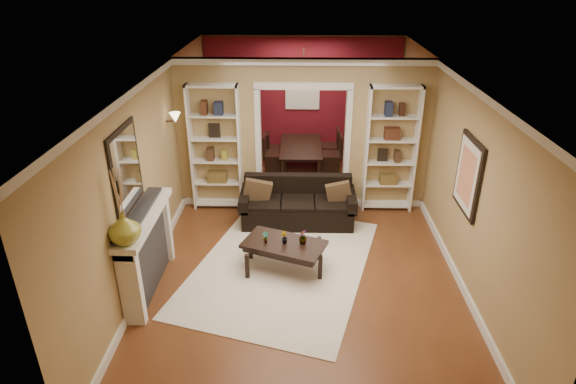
{
  "coord_description": "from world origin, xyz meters",
  "views": [
    {
      "loc": [
        -0.07,
        -6.99,
        4.14
      ],
      "look_at": [
        -0.22,
        -0.8,
        1.18
      ],
      "focal_mm": 30.0,
      "sensor_mm": 36.0,
      "label": 1
    }
  ],
  "objects_px": {
    "sofa": "(298,202)",
    "dining_table": "(302,158)",
    "coffee_table": "(284,256)",
    "bookshelf_right": "(390,150)",
    "bookshelf_left": "(216,148)",
    "fireplace": "(149,253)"
  },
  "relations": [
    {
      "from": "coffee_table",
      "to": "fireplace",
      "type": "xyz_separation_m",
      "value": [
        -1.82,
        -0.52,
        0.36
      ]
    },
    {
      "from": "sofa",
      "to": "bookshelf_left",
      "type": "height_order",
      "value": "bookshelf_left"
    },
    {
      "from": "bookshelf_right",
      "to": "dining_table",
      "type": "bearing_deg",
      "value": 130.95
    },
    {
      "from": "sofa",
      "to": "dining_table",
      "type": "bearing_deg",
      "value": 88.0
    },
    {
      "from": "bookshelf_right",
      "to": "fireplace",
      "type": "bearing_deg",
      "value": -145.2
    },
    {
      "from": "coffee_table",
      "to": "bookshelf_right",
      "type": "bearing_deg",
      "value": 69.0
    },
    {
      "from": "bookshelf_right",
      "to": "bookshelf_left",
      "type": "bearing_deg",
      "value": 180.0
    },
    {
      "from": "bookshelf_left",
      "to": "bookshelf_right",
      "type": "xyz_separation_m",
      "value": [
        3.1,
        0.0,
        0.0
      ]
    },
    {
      "from": "bookshelf_left",
      "to": "dining_table",
      "type": "height_order",
      "value": "bookshelf_left"
    },
    {
      "from": "sofa",
      "to": "dining_table",
      "type": "xyz_separation_m",
      "value": [
        0.08,
        2.36,
        -0.11
      ]
    },
    {
      "from": "bookshelf_left",
      "to": "dining_table",
      "type": "bearing_deg",
      "value": 48.87
    },
    {
      "from": "sofa",
      "to": "coffee_table",
      "type": "distance_m",
      "value": 1.45
    },
    {
      "from": "sofa",
      "to": "dining_table",
      "type": "distance_m",
      "value": 2.36
    },
    {
      "from": "fireplace",
      "to": "dining_table",
      "type": "distance_m",
      "value": 4.8
    },
    {
      "from": "bookshelf_left",
      "to": "dining_table",
      "type": "xyz_separation_m",
      "value": [
        1.55,
        1.78,
        -0.87
      ]
    },
    {
      "from": "coffee_table",
      "to": "dining_table",
      "type": "bearing_deg",
      "value": 107.0
    },
    {
      "from": "sofa",
      "to": "bookshelf_right",
      "type": "bearing_deg",
      "value": 19.62
    },
    {
      "from": "sofa",
      "to": "fireplace",
      "type": "distance_m",
      "value": 2.81
    },
    {
      "from": "coffee_table",
      "to": "bookshelf_left",
      "type": "distance_m",
      "value": 2.56
    },
    {
      "from": "sofa",
      "to": "fireplace",
      "type": "xyz_separation_m",
      "value": [
        -2.01,
        -1.95,
        0.19
      ]
    },
    {
      "from": "coffee_table",
      "to": "bookshelf_left",
      "type": "xyz_separation_m",
      "value": [
        -1.28,
        2.01,
        0.93
      ]
    },
    {
      "from": "fireplace",
      "to": "dining_table",
      "type": "height_order",
      "value": "fireplace"
    }
  ]
}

